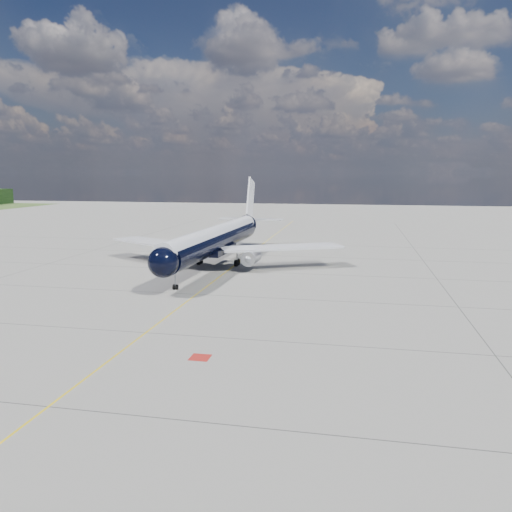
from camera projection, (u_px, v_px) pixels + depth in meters
The scene contains 4 objects.
ground at pixel (235, 265), 79.70m from camera, with size 320.00×320.00×0.00m, color gray.
taxiway_centerline at pixel (227, 271), 74.86m from camera, with size 0.16×160.00×0.01m, color #E2BE0B.
red_marking at pixel (200, 357), 39.70m from camera, with size 1.60×1.60×0.01m, color maroon.
main_airliner at pixel (218, 239), 78.76m from camera, with size 39.23×47.76×13.80m.
Camera 1 is at (18.55, -46.23, 14.52)m, focal length 35.00 mm.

